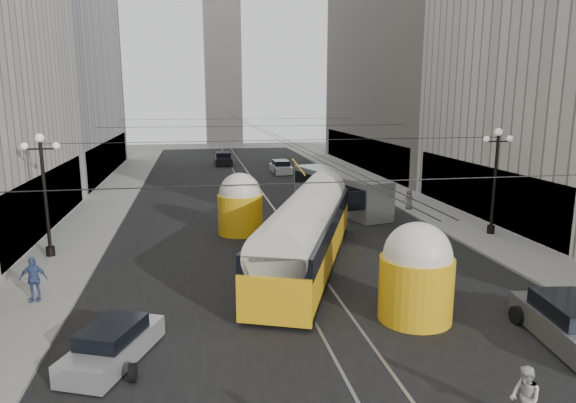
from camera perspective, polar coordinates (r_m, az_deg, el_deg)
name	(u,v)px	position (r m, az deg, el deg)	size (l,w,h in m)	color
road	(257,198)	(43.16, -3.48, 0.42)	(20.00, 85.00, 0.02)	black
sidewalk_left	(114,194)	(46.84, -18.74, 0.80)	(4.00, 72.00, 0.15)	gray
sidewalk_right	(378,186)	(49.30, 10.02, 1.75)	(4.00, 72.00, 0.15)	gray
rail_left	(248,198)	(43.08, -4.47, 0.39)	(0.12, 85.00, 0.04)	gray
rail_right	(266,197)	(43.25, -2.49, 0.46)	(0.12, 85.00, 0.04)	gray
building_left_far	(40,36)	(59.80, -25.86, 16.20)	(12.60, 28.60, 28.60)	#999999
building_right_far	(414,25)	(63.23, 13.80, 18.50)	(12.60, 32.60, 32.60)	#514C47
distant_tower	(222,56)	(89.94, -7.33, 15.70)	(6.00, 6.00, 31.36)	#B2AFA8
lamppost_left_mid	(44,188)	(28.97, -25.44, 1.34)	(1.86, 0.44, 6.37)	black
lamppost_right_mid	(495,175)	(32.98, 22.03, 2.74)	(1.86, 0.44, 6.37)	black
catenary	(259,128)	(41.43, -3.24, 8.17)	(25.00, 72.00, 0.23)	black
streetcar	(307,230)	(25.39, 2.13, -3.15)	(8.19, 16.49, 3.84)	gold
city_bus	(339,189)	(38.69, 5.69, 1.36)	(4.96, 11.20, 2.75)	#ABAFB0
sedan_silver	(113,345)	(17.86, -18.87, -14.81)	(3.04, 4.31, 1.26)	#939498
sedan_grey	(570,324)	(20.49, 28.86, -11.80)	(2.65, 5.07, 1.53)	#4F5153
sedan_white_far	(281,167)	(57.02, -0.81, 3.82)	(1.92, 4.55, 1.43)	silver
sedan_dark_far	(223,159)	(64.67, -7.21, 4.71)	(2.11, 4.99, 1.57)	black
pedestrian_crossing_b	(525,398)	(15.14, 24.84, -19.21)	(0.82, 0.64, 1.68)	beige
pedestrian_sidewalk_right	(409,199)	(38.99, 13.29, 0.28)	(0.73, 0.45, 1.50)	slate
pedestrian_sidewalk_left	(33,279)	(23.41, -26.45, -7.72)	(1.09, 0.62, 1.85)	#40538C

